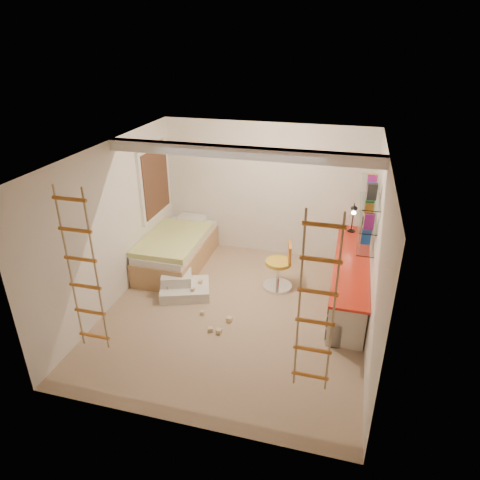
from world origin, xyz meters
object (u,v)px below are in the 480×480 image
(play_platform, at_px, (183,286))
(bed, at_px, (177,250))
(swivel_chair, at_px, (279,272))
(desk, at_px, (350,278))

(play_platform, bearing_deg, bed, 116.80)
(bed, xyz_separation_m, swivel_chair, (2.02, -0.31, -0.01))
(desk, distance_m, swivel_chair, 1.18)
(swivel_chair, bearing_deg, bed, 171.25)
(desk, bearing_deg, bed, 173.51)
(desk, height_order, swivel_chair, swivel_chair)
(desk, relative_size, swivel_chair, 3.25)
(bed, bearing_deg, desk, -6.49)
(play_platform, bearing_deg, swivel_chair, 21.34)
(bed, height_order, swivel_chair, swivel_chair)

